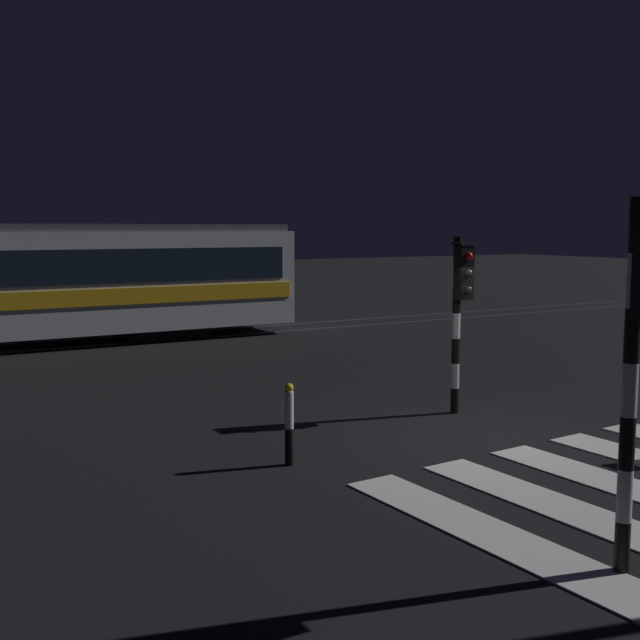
# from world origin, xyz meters

# --- Properties ---
(ground_plane) EXTENTS (120.00, 120.00, 0.00)m
(ground_plane) POSITION_xyz_m (0.00, 0.00, 0.00)
(ground_plane) COLOR black
(rail_near) EXTENTS (80.00, 0.12, 0.03)m
(rail_near) POSITION_xyz_m (0.00, 12.18, 0.01)
(rail_near) COLOR #59595E
(rail_near) RESTS_ON ground
(rail_far) EXTENTS (80.00, 0.12, 0.03)m
(rail_far) POSITION_xyz_m (0.00, 13.61, 0.01)
(rail_far) COLOR #59595E
(rail_far) RESTS_ON ground
(crosswalk_zebra) EXTENTS (5.82, 4.48, 0.02)m
(crosswalk_zebra) POSITION_xyz_m (-0.00, -2.77, 0.01)
(crosswalk_zebra) COLOR silver
(crosswalk_zebra) RESTS_ON ground
(traffic_light_median_centre) EXTENTS (0.36, 0.42, 3.00)m
(traffic_light_median_centre) POSITION_xyz_m (0.71, 1.38, 1.98)
(traffic_light_median_centre) COLOR black
(traffic_light_median_centre) RESTS_ON ground
(bollard_island_edge) EXTENTS (0.12, 0.12, 1.11)m
(bollard_island_edge) POSITION_xyz_m (-3.12, 0.28, 0.56)
(bollard_island_edge) COLOR black
(bollard_island_edge) RESTS_ON ground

